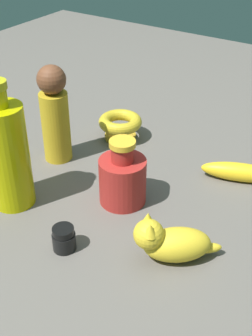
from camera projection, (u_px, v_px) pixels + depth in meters
ground at (126, 188)px, 0.90m from camera, size 2.00×2.00×0.00m
person_figure_adult at (55, 114)px, 0.94m from camera, size 0.08×0.08×0.21m
bottle_tall at (7, 155)px, 0.81m from camera, size 0.08×0.08×0.25m
banana at (240, 172)px, 0.91m from camera, size 0.16×0.09×0.04m
bottle_short at (123, 178)px, 0.84m from camera, size 0.09×0.09×0.13m
bowl at (120, 124)px, 1.05m from camera, size 0.10×0.10×0.06m
nail_polish_jar at (64, 238)px, 0.75m from camera, size 0.04×0.04×0.04m
cat_figurine at (170, 241)px, 0.72m from camera, size 0.13×0.11×0.09m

